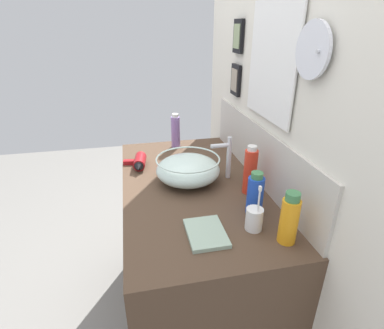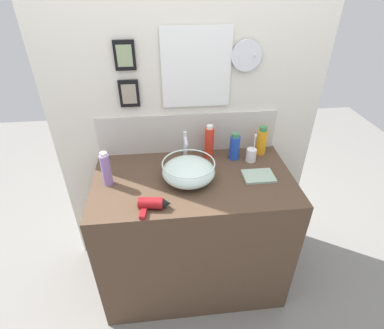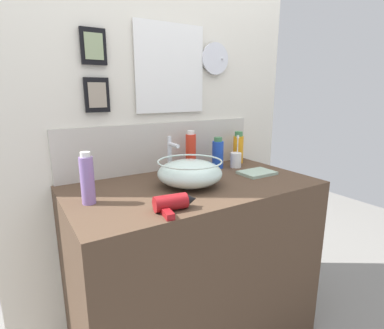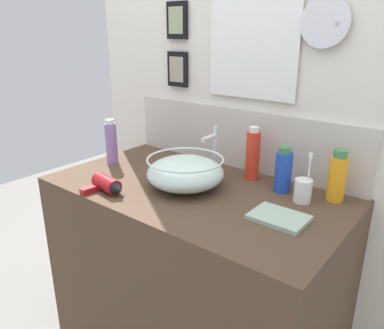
{
  "view_description": "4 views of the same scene",
  "coord_description": "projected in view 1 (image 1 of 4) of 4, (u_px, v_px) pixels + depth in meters",
  "views": [
    {
      "loc": [
        1.26,
        -0.27,
        1.63
      ],
      "look_at": [
        -0.01,
        0.0,
        1.03
      ],
      "focal_mm": 28.0,
      "sensor_mm": 36.0,
      "label": 1
    },
    {
      "loc": [
        -0.17,
        -1.45,
        2.0
      ],
      "look_at": [
        -0.01,
        0.0,
        1.03
      ],
      "focal_mm": 28.0,
      "sensor_mm": 36.0,
      "label": 2
    },
    {
      "loc": [
        -0.75,
        -1.2,
        1.37
      ],
      "look_at": [
        -0.01,
        0.0,
        1.03
      ],
      "focal_mm": 28.0,
      "sensor_mm": 36.0,
      "label": 3
    },
    {
      "loc": [
        0.87,
        -1.1,
        1.53
      ],
      "look_at": [
        -0.01,
        0.0,
        1.03
      ],
      "focal_mm": 35.0,
      "sensor_mm": 36.0,
      "label": 4
    }
  ],
  "objects": [
    {
      "name": "hair_drier",
      "position": [
        139.0,
        162.0,
        1.62
      ],
      "size": [
        0.18,
        0.13,
        0.06
      ],
      "color": "maroon",
      "rests_on": "vanity_counter"
    },
    {
      "name": "toothbrush_cup",
      "position": [
        254.0,
        219.0,
        1.12
      ],
      "size": [
        0.06,
        0.06,
        0.19
      ],
      "color": "white",
      "rests_on": "vanity_counter"
    },
    {
      "name": "spray_bottle",
      "position": [
        250.0,
        171.0,
        1.35
      ],
      "size": [
        0.06,
        0.06,
        0.23
      ],
      "color": "red",
      "rests_on": "vanity_counter"
    },
    {
      "name": "faucet",
      "position": [
        227.0,
        155.0,
        1.47
      ],
      "size": [
        0.02,
        0.11,
        0.22
      ],
      "color": "silver",
      "rests_on": "vanity_counter"
    },
    {
      "name": "hand_towel",
      "position": [
        206.0,
        233.0,
        1.11
      ],
      "size": [
        0.19,
        0.14,
        0.02
      ],
      "primitive_type": "cube",
      "color": "#99B29E",
      "rests_on": "vanity_counter"
    },
    {
      "name": "vanity_counter",
      "position": [
        192.0,
        257.0,
        1.66
      ],
      "size": [
        1.21,
        0.67,
        0.93
      ],
      "primitive_type": "cube",
      "color": "#4C3828",
      "rests_on": "ground"
    },
    {
      "name": "lotion_bottle",
      "position": [
        289.0,
        219.0,
        1.04
      ],
      "size": [
        0.06,
        0.06,
        0.2
      ],
      "color": "orange",
      "rests_on": "vanity_counter"
    },
    {
      "name": "shampoo_bottle",
      "position": [
        175.0,
        131.0,
        1.86
      ],
      "size": [
        0.06,
        0.06,
        0.21
      ],
      "color": "#8C6BB2",
      "rests_on": "vanity_counter"
    },
    {
      "name": "ground_plane",
      "position": [
        192.0,
        315.0,
        1.86
      ],
      "size": [
        6.0,
        6.0,
        0.0
      ],
      "primitive_type": "plane",
      "color": "gray"
    },
    {
      "name": "back_panel",
      "position": [
        266.0,
        133.0,
        1.43
      ],
      "size": [
        1.76,
        0.09,
        2.32
      ],
      "color": "silver",
      "rests_on": "ground"
    },
    {
      "name": "soap_dispenser",
      "position": [
        255.0,
        194.0,
        1.2
      ],
      "size": [
        0.07,
        0.07,
        0.18
      ],
      "color": "blue",
      "rests_on": "vanity_counter"
    },
    {
      "name": "glass_bowl_sink",
      "position": [
        188.0,
        169.0,
        1.46
      ],
      "size": [
        0.31,
        0.31,
        0.13
      ],
      "color": "silver",
      "rests_on": "vanity_counter"
    }
  ]
}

